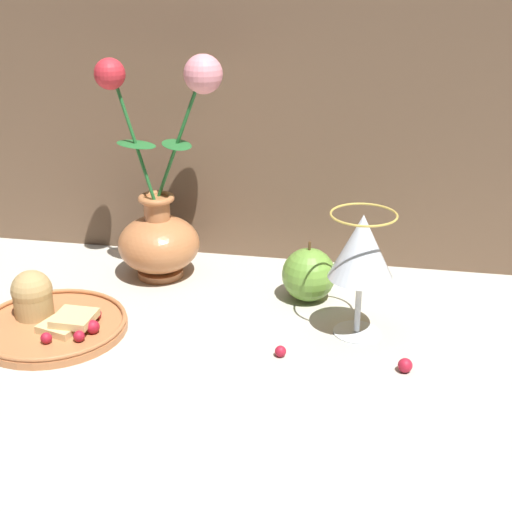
# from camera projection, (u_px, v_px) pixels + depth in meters

# --- Properties ---
(ground_plane) EXTENTS (2.40, 2.40, 0.00)m
(ground_plane) POSITION_uv_depth(u_px,v_px,m) (237.00, 322.00, 0.96)
(ground_plane) COLOR #B7B2A3
(ground_plane) RESTS_ON ground
(vase) EXTENTS (0.18, 0.12, 0.33)m
(vase) POSITION_uv_depth(u_px,v_px,m) (160.00, 219.00, 1.06)
(vase) COLOR #B77042
(vase) RESTS_ON ground_plane
(plate_with_pastries) EXTENTS (0.20, 0.20, 0.07)m
(plate_with_pastries) POSITION_uv_depth(u_px,v_px,m) (48.00, 317.00, 0.94)
(plate_with_pastries) COLOR #B77042
(plate_with_pastries) RESTS_ON ground_plane
(wine_glass) EXTENTS (0.08, 0.08, 0.17)m
(wine_glass) POSITION_uv_depth(u_px,v_px,m) (362.00, 249.00, 0.89)
(wine_glass) COLOR silver
(wine_glass) RESTS_ON ground_plane
(apple_beside_vase) EXTENTS (0.08, 0.08, 0.09)m
(apple_beside_vase) POSITION_uv_depth(u_px,v_px,m) (309.00, 275.00, 1.01)
(apple_beside_vase) COLOR #669938
(apple_beside_vase) RESTS_ON ground_plane
(berry_near_plate) EXTENTS (0.01, 0.01, 0.01)m
(berry_near_plate) POSITION_uv_depth(u_px,v_px,m) (280.00, 351.00, 0.88)
(berry_near_plate) COLOR #AD192D
(berry_near_plate) RESTS_ON ground_plane
(berry_front_center) EXTENTS (0.02, 0.02, 0.02)m
(berry_front_center) POSITION_uv_depth(u_px,v_px,m) (405.00, 365.00, 0.84)
(berry_front_center) COLOR #AD192D
(berry_front_center) RESTS_ON ground_plane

